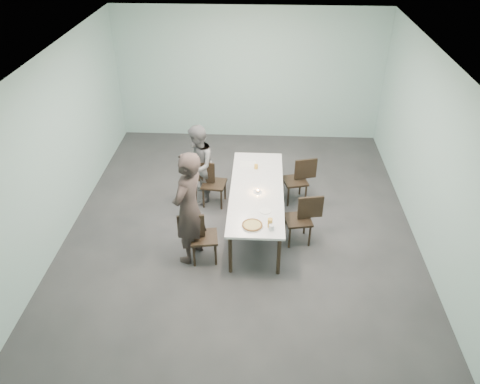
{
  "coord_description": "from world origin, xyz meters",
  "views": [
    {
      "loc": [
        0.32,
        -6.73,
        5.07
      ],
      "look_at": [
        0.0,
        -0.54,
        1.0
      ],
      "focal_mm": 35.0,
      "sensor_mm": 36.0,
      "label": 1
    }
  ],
  "objects_px": {
    "chair_near_right": "(303,216)",
    "chair_far_right": "(299,177)",
    "chair_far_left": "(210,180)",
    "chair_near_left": "(199,234)",
    "table": "(257,193)",
    "pizza": "(252,225)",
    "tealight": "(258,191)",
    "amber_tumbler": "(256,167)",
    "water_tumbler": "(271,227)",
    "diner_far": "(198,165)",
    "side_plate": "(265,211)",
    "diner_near": "(189,208)",
    "beer_glass": "(270,223)"
  },
  "relations": [
    {
      "from": "chair_near_right",
      "to": "chair_far_right",
      "type": "relative_size",
      "value": 1.0
    },
    {
      "from": "beer_glass",
      "to": "water_tumbler",
      "type": "distance_m",
      "value": 0.08
    },
    {
      "from": "diner_near",
      "to": "water_tumbler",
      "type": "distance_m",
      "value": 1.29
    },
    {
      "from": "side_plate",
      "to": "diner_far",
      "type": "bearing_deg",
      "value": 132.42
    },
    {
      "from": "chair_far_left",
      "to": "diner_near",
      "type": "bearing_deg",
      "value": -88.25
    },
    {
      "from": "pizza",
      "to": "chair_near_right",
      "type": "bearing_deg",
      "value": 37.66
    },
    {
      "from": "tealight",
      "to": "amber_tumbler",
      "type": "relative_size",
      "value": 0.7
    },
    {
      "from": "diner_far",
      "to": "side_plate",
      "type": "relative_size",
      "value": 8.52
    },
    {
      "from": "side_plate",
      "to": "beer_glass",
      "type": "bearing_deg",
      "value": -80.03
    },
    {
      "from": "table",
      "to": "pizza",
      "type": "relative_size",
      "value": 7.65
    },
    {
      "from": "diner_far",
      "to": "tealight",
      "type": "relative_size",
      "value": 27.39
    },
    {
      "from": "chair_near_left",
      "to": "amber_tumbler",
      "type": "xyz_separation_m",
      "value": [
        0.86,
        1.65,
        0.29
      ]
    },
    {
      "from": "table",
      "to": "amber_tumbler",
      "type": "xyz_separation_m",
      "value": [
        -0.03,
        0.71,
        0.1
      ]
    },
    {
      "from": "tealight",
      "to": "side_plate",
      "type": "bearing_deg",
      "value": -76.4
    },
    {
      "from": "chair_near_right",
      "to": "chair_far_right",
      "type": "bearing_deg",
      "value": -100.47
    },
    {
      "from": "diner_near",
      "to": "pizza",
      "type": "bearing_deg",
      "value": 104.14
    },
    {
      "from": "chair_near_left",
      "to": "side_plate",
      "type": "distance_m",
      "value": 1.11
    },
    {
      "from": "chair_near_right",
      "to": "chair_far_right",
      "type": "distance_m",
      "value": 1.23
    },
    {
      "from": "tealight",
      "to": "pizza",
      "type": "bearing_deg",
      "value": -94.05
    },
    {
      "from": "chair_far_right",
      "to": "tealight",
      "type": "distance_m",
      "value": 1.24
    },
    {
      "from": "chair_far_right",
      "to": "chair_far_left",
      "type": "bearing_deg",
      "value": -7.92
    },
    {
      "from": "chair_far_left",
      "to": "tealight",
      "type": "xyz_separation_m",
      "value": [
        0.9,
        -0.74,
        0.27
      ]
    },
    {
      "from": "tealight",
      "to": "chair_far_right",
      "type": "bearing_deg",
      "value": 50.56
    },
    {
      "from": "chair_near_right",
      "to": "side_plate",
      "type": "height_order",
      "value": "chair_near_right"
    },
    {
      "from": "water_tumbler",
      "to": "chair_far_left",
      "type": "bearing_deg",
      "value": 122.73
    },
    {
      "from": "chair_far_right",
      "to": "pizza",
      "type": "bearing_deg",
      "value": 51.38
    },
    {
      "from": "chair_far_left",
      "to": "chair_far_right",
      "type": "distance_m",
      "value": 1.68
    },
    {
      "from": "water_tumbler",
      "to": "amber_tumbler",
      "type": "bearing_deg",
      "value": 98.5
    },
    {
      "from": "diner_near",
      "to": "tealight",
      "type": "bearing_deg",
      "value": 149.38
    },
    {
      "from": "beer_glass",
      "to": "chair_near_left",
      "type": "bearing_deg",
      "value": 175.87
    },
    {
      "from": "diner_near",
      "to": "diner_far",
      "type": "xyz_separation_m",
      "value": [
        -0.07,
        1.64,
        -0.18
      ]
    },
    {
      "from": "chair_near_left",
      "to": "chair_far_left",
      "type": "bearing_deg",
      "value": 81.53
    },
    {
      "from": "diner_near",
      "to": "beer_glass",
      "type": "distance_m",
      "value": 1.26
    },
    {
      "from": "chair_far_left",
      "to": "tealight",
      "type": "height_order",
      "value": "chair_far_left"
    },
    {
      "from": "chair_far_left",
      "to": "side_plate",
      "type": "xyz_separation_m",
      "value": [
        1.03,
        -1.28,
        0.25
      ]
    },
    {
      "from": "table",
      "to": "chair_near_left",
      "type": "distance_m",
      "value": 1.31
    },
    {
      "from": "diner_far",
      "to": "amber_tumbler",
      "type": "bearing_deg",
      "value": 85.47
    },
    {
      "from": "chair_far_left",
      "to": "side_plate",
      "type": "bearing_deg",
      "value": -43.97
    },
    {
      "from": "table",
      "to": "tealight",
      "type": "xyz_separation_m",
      "value": [
        0.02,
        -0.08,
        0.08
      ]
    },
    {
      "from": "chair_near_left",
      "to": "water_tumbler",
      "type": "bearing_deg",
      "value": -15.83
    },
    {
      "from": "chair_near_right",
      "to": "diner_far",
      "type": "xyz_separation_m",
      "value": [
        -1.88,
        1.13,
        0.27
      ]
    },
    {
      "from": "pizza",
      "to": "tealight",
      "type": "height_order",
      "value": "tealight"
    },
    {
      "from": "diner_far",
      "to": "water_tumbler",
      "type": "bearing_deg",
      "value": 33.66
    },
    {
      "from": "chair_near_left",
      "to": "pizza",
      "type": "bearing_deg",
      "value": -13.41
    },
    {
      "from": "diner_far",
      "to": "diner_near",
      "type": "bearing_deg",
      "value": 0.18
    },
    {
      "from": "diner_near",
      "to": "diner_far",
      "type": "distance_m",
      "value": 1.65
    },
    {
      "from": "amber_tumbler",
      "to": "water_tumbler",
      "type": "bearing_deg",
      "value": -81.5
    },
    {
      "from": "table",
      "to": "chair_near_right",
      "type": "height_order",
      "value": "chair_near_right"
    },
    {
      "from": "chair_far_left",
      "to": "chair_far_right",
      "type": "height_order",
      "value": "same"
    },
    {
      "from": "chair_near_left",
      "to": "chair_far_left",
      "type": "xyz_separation_m",
      "value": [
        0.0,
        1.6,
        0.0
      ]
    }
  ]
}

